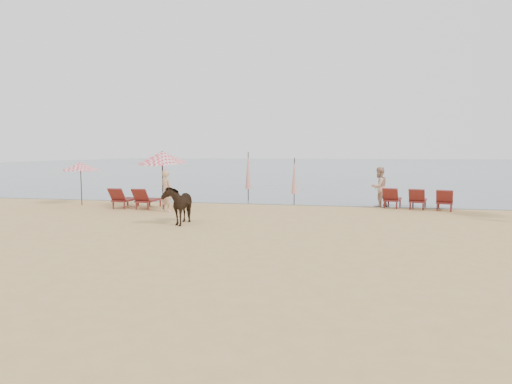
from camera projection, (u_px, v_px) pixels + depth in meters
ground at (219, 251)px, 11.30m from camera, size 120.00×120.00×0.00m
sea at (326, 164)px, 89.40m from camera, size 160.00×140.00×0.06m
lounger_cluster_left at (135, 199)px, 19.73m from camera, size 1.87×1.79×0.66m
lounger_cluster_right at (418, 199)px, 19.56m from camera, size 3.28×2.40×0.65m
umbrella_open_left_a at (80, 167)px, 20.79m from camera, size 1.85×1.85×2.11m
umbrella_open_left_b at (162, 157)px, 19.24m from camera, size 2.15×2.19×2.74m
umbrella_closed_left at (248, 171)px, 22.78m from camera, size 0.32×0.32×2.61m
umbrella_closed_right at (294, 176)px, 20.85m from camera, size 0.28×0.28×2.32m
cow at (179, 204)px, 15.49m from camera, size 0.89×1.73×1.42m
beachgoer_left at (167, 191)px, 18.56m from camera, size 0.80×0.71×1.84m
beachgoer_right_a at (379, 187)px, 20.27m from camera, size 1.16×1.15×1.89m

